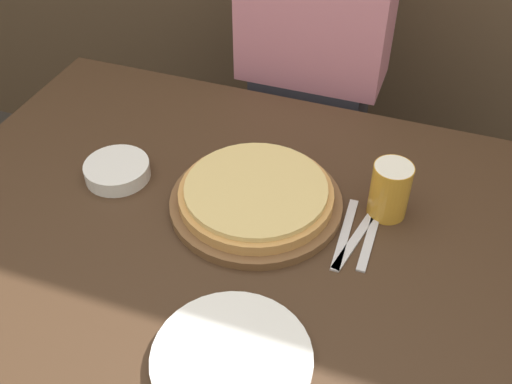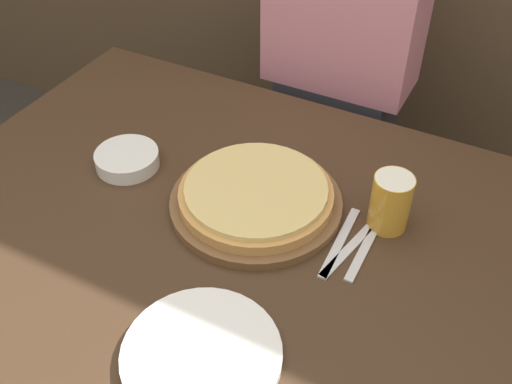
# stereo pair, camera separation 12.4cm
# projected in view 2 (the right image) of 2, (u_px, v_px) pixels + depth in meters

# --- Properties ---
(dining_table) EXTENTS (1.31, 1.01, 0.75)m
(dining_table) POSITION_uv_depth(u_px,v_px,m) (223.00, 329.00, 1.49)
(dining_table) COLOR #3D2819
(dining_table) RESTS_ON ground_plane
(pizza_on_board) EXTENTS (0.36, 0.36, 0.06)m
(pizza_on_board) POSITION_uv_depth(u_px,v_px,m) (256.00, 197.00, 1.26)
(pizza_on_board) COLOR brown
(pizza_on_board) RESTS_ON dining_table
(beer_glass) EXTENTS (0.08, 0.08, 0.12)m
(beer_glass) POSITION_uv_depth(u_px,v_px,m) (391.00, 200.00, 1.19)
(beer_glass) COLOR gold
(beer_glass) RESTS_ON dining_table
(dinner_plate) EXTENTS (0.27, 0.27, 0.02)m
(dinner_plate) POSITION_uv_depth(u_px,v_px,m) (202.00, 354.00, 0.99)
(dinner_plate) COLOR white
(dinner_plate) RESTS_ON dining_table
(side_bowl) EXTENTS (0.15, 0.15, 0.04)m
(side_bowl) POSITION_uv_depth(u_px,v_px,m) (127.00, 159.00, 1.36)
(side_bowl) COLOR white
(side_bowl) RESTS_ON dining_table
(fork) EXTENTS (0.03, 0.21, 0.00)m
(fork) POSITION_uv_depth(u_px,v_px,m) (340.00, 242.00, 1.19)
(fork) COLOR silver
(fork) RESTS_ON dining_table
(dinner_knife) EXTENTS (0.06, 0.21, 0.00)m
(dinner_knife) POSITION_uv_depth(u_px,v_px,m) (352.00, 246.00, 1.18)
(dinner_knife) COLOR silver
(dinner_knife) RESTS_ON dining_table
(spoon) EXTENTS (0.02, 0.18, 0.00)m
(spoon) POSITION_uv_depth(u_px,v_px,m) (364.00, 251.00, 1.17)
(spoon) COLOR silver
(spoon) RESTS_ON dining_table
(diner_person) EXTENTS (0.40, 0.20, 1.35)m
(diner_person) POSITION_uv_depth(u_px,v_px,m) (337.00, 101.00, 1.75)
(diner_person) COLOR #33333D
(diner_person) RESTS_ON ground_plane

